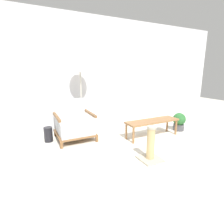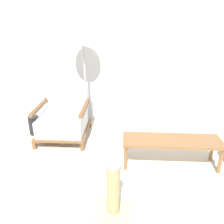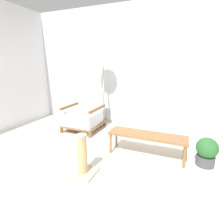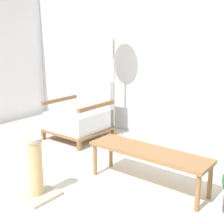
{
  "view_description": "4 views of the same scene",
  "coord_description": "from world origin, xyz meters",
  "px_view_note": "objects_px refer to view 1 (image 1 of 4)",
  "views": [
    {
      "loc": [
        -1.64,
        -1.75,
        1.41
      ],
      "look_at": [
        -0.01,
        1.52,
        0.55
      ],
      "focal_mm": 28.0,
      "sensor_mm": 36.0,
      "label": 1
    },
    {
      "loc": [
        0.14,
        -1.29,
        1.75
      ],
      "look_at": [
        -0.01,
        1.52,
        0.55
      ],
      "focal_mm": 35.0,
      "sensor_mm": 36.0,
      "label": 2
    },
    {
      "loc": [
        1.22,
        -1.47,
        1.45
      ],
      "look_at": [
        -0.01,
        1.52,
        0.55
      ],
      "focal_mm": 28.0,
      "sensor_mm": 36.0,
      "label": 3
    },
    {
      "loc": [
        2.22,
        -1.33,
        1.47
      ],
      "look_at": [
        -0.01,
        1.52,
        0.55
      ],
      "focal_mm": 50.0,
      "sensor_mm": 36.0,
      "label": 4
    }
  ],
  "objects_px": {
    "scratching_post": "(150,147)",
    "potted_plant": "(179,121)",
    "vase": "(48,134)",
    "floor_lamp": "(80,68)",
    "armchair": "(74,124)",
    "coffee_table": "(152,122)"
  },
  "relations": [
    {
      "from": "floor_lamp",
      "to": "armchair",
      "type": "bearing_deg",
      "value": -126.22
    },
    {
      "from": "armchair",
      "to": "potted_plant",
      "type": "height_order",
      "value": "armchair"
    },
    {
      "from": "vase",
      "to": "floor_lamp",
      "type": "bearing_deg",
      "value": 22.31
    },
    {
      "from": "potted_plant",
      "to": "scratching_post",
      "type": "distance_m",
      "value": 1.78
    },
    {
      "from": "vase",
      "to": "coffee_table",
      "type": "bearing_deg",
      "value": -19.26
    },
    {
      "from": "coffee_table",
      "to": "vase",
      "type": "distance_m",
      "value": 2.2
    },
    {
      "from": "armchair",
      "to": "floor_lamp",
      "type": "relative_size",
      "value": 0.48
    },
    {
      "from": "armchair",
      "to": "floor_lamp",
      "type": "xyz_separation_m",
      "value": [
        0.29,
        0.4,
        1.16
      ]
    },
    {
      "from": "floor_lamp",
      "to": "vase",
      "type": "height_order",
      "value": "floor_lamp"
    },
    {
      "from": "vase",
      "to": "scratching_post",
      "type": "relative_size",
      "value": 0.53
    },
    {
      "from": "armchair",
      "to": "scratching_post",
      "type": "xyz_separation_m",
      "value": [
        0.85,
        -1.47,
        -0.09
      ]
    },
    {
      "from": "floor_lamp",
      "to": "potted_plant",
      "type": "xyz_separation_m",
      "value": [
        2.11,
        -1.01,
        -1.24
      ]
    },
    {
      "from": "armchair",
      "to": "floor_lamp",
      "type": "height_order",
      "value": "floor_lamp"
    },
    {
      "from": "scratching_post",
      "to": "potted_plant",
      "type": "bearing_deg",
      "value": 29.03
    },
    {
      "from": "coffee_table",
      "to": "vase",
      "type": "xyz_separation_m",
      "value": [
        -2.07,
        0.72,
        -0.18
      ]
    },
    {
      "from": "floor_lamp",
      "to": "coffee_table",
      "type": "relative_size",
      "value": 1.37
    },
    {
      "from": "armchair",
      "to": "potted_plant",
      "type": "bearing_deg",
      "value": -14.14
    },
    {
      "from": "armchair",
      "to": "coffee_table",
      "type": "height_order",
      "value": "armchair"
    },
    {
      "from": "armchair",
      "to": "scratching_post",
      "type": "relative_size",
      "value": 1.41
    },
    {
      "from": "armchair",
      "to": "coffee_table",
      "type": "relative_size",
      "value": 0.66
    },
    {
      "from": "armchair",
      "to": "scratching_post",
      "type": "height_order",
      "value": "armchair"
    },
    {
      "from": "coffee_table",
      "to": "potted_plant",
      "type": "distance_m",
      "value": 0.87
    }
  ]
}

